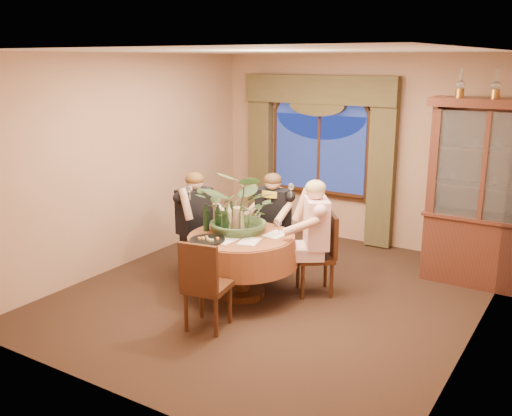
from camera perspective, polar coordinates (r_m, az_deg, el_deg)
The scene contains 36 objects.
floor at distance 6.88m, azimuth 1.67°, elevation -8.61°, with size 5.00×5.00×0.00m, color black.
wall_back at distance 8.68m, azimuth 10.13°, elevation 5.70°, with size 4.50×4.50×0.00m, color #9E7155.
wall_right at distance 5.70m, azimuth 21.72°, elevation 0.24°, with size 5.00×5.00×0.00m, color #9E7155.
ceiling at distance 6.32m, azimuth 1.86°, elevation 15.41°, with size 5.00×5.00×0.00m, color white.
window at distance 8.87m, azimuth 6.32°, elevation 5.38°, with size 1.62×0.10×1.32m, color navy, non-canonical shape.
arched_transom at distance 8.77m, azimuth 6.47°, elevation 10.41°, with size 1.60×0.06×0.44m, color navy, non-canonical shape.
drapery_left at distance 9.33m, azimuth 0.44°, elevation 5.18°, with size 0.38×0.14×2.32m, color #413921.
drapery_right at distance 8.45m, azimuth 12.46°, elevation 3.84°, with size 0.38×0.14×2.32m, color #413921.
swag_valance at distance 8.69m, azimuth 6.27°, elevation 11.70°, with size 2.45×0.16×0.42m, color #413921, non-canonical shape.
dining_table at distance 6.71m, azimuth -1.46°, elevation -5.77°, with size 1.32×1.32×0.75m, color maroon.
china_cabinet at distance 7.39m, azimuth 21.89°, elevation 1.27°, with size 1.41×0.56×2.28m, color #3C1B13.
oil_lamp_left at distance 7.30m, azimuth 19.78°, elevation 11.72°, with size 0.11×0.11×0.34m, color #A5722D, non-canonical shape.
oil_lamp_center at distance 7.23m, azimuth 22.89°, elevation 11.42°, with size 0.11×0.11×0.34m, color #A5722D, non-canonical shape.
chair_right at distance 6.78m, azimuth 5.91°, elevation -4.67°, with size 0.42×0.42×0.96m, color black.
chair_back_right at distance 7.44m, azimuth 1.01°, elevation -2.83°, with size 0.42×0.42×0.96m, color black.
chair_back at distance 7.36m, azimuth -5.31°, elevation -3.10°, with size 0.42×0.42×0.96m, color black.
chair_front_left at distance 5.92m, azimuth -4.85°, elevation -7.58°, with size 0.42×0.42×0.96m, color black.
person_pink at distance 6.68m, azimuth 6.02°, elevation -3.02°, with size 0.50×0.46×1.39m, color beige, non-canonical shape.
person_back at distance 7.25m, azimuth -6.14°, elevation -1.69°, with size 0.49×0.45×1.37m, color black, non-canonical shape.
person_scarf at distance 7.36m, azimuth 1.73°, elevation -1.52°, with size 0.48×0.44×1.33m, color black, non-canonical shape.
stoneware_vase at distance 6.69m, azimuth -1.82°, elevation -1.15°, with size 0.16×0.16×0.29m, color #997861, non-canonical shape.
centerpiece_plant at distance 6.58m, azimuth -1.39°, elevation 3.03°, with size 1.02×1.13×0.88m, color #3C5630.
olive_bowl at distance 6.51m, azimuth -1.60°, elevation -2.71°, with size 0.15×0.15×0.05m, color #4C622D.
cheese_platter at distance 6.39m, azimuth -4.90°, elevation -3.22°, with size 0.40×0.40×0.02m, color black.
wine_bottle_0 at distance 6.55m, azimuth -3.05°, elevation -1.33°, with size 0.07×0.07×0.33m, color black.
wine_bottle_1 at distance 6.83m, azimuth -4.03°, elevation -0.68°, with size 0.07×0.07×0.33m, color tan.
wine_bottle_2 at distance 6.68m, azimuth -2.71°, elevation -1.01°, with size 0.07×0.07×0.33m, color tan.
wine_bottle_3 at distance 6.74m, azimuth -5.01°, elevation -0.91°, with size 0.07×0.07×0.33m, color black.
wine_bottle_4 at distance 6.83m, azimuth -2.47°, elevation -0.64°, with size 0.07×0.07×0.33m, color black.
wine_bottle_5 at distance 6.69m, azimuth -3.81°, elevation -0.99°, with size 0.07×0.07×0.33m, color black.
tasting_paper_0 at distance 6.35m, azimuth -0.65°, elevation -3.33°, with size 0.21×0.30×0.00m, color white.
tasting_paper_1 at distance 6.60m, azimuth 2.01°, elevation -2.65°, with size 0.21×0.30×0.00m, color white.
tasting_paper_2 at distance 6.40m, azimuth -3.02°, elevation -3.22°, with size 0.21×0.30×0.00m, color white.
wine_glass_person_pink at distance 6.59m, azimuth 2.32°, elevation -1.90°, with size 0.07×0.07×0.18m, color silver, non-canonical shape.
wine_glass_person_back at distance 6.88m, azimuth -3.93°, elevation -1.21°, with size 0.07×0.07×0.18m, color silver, non-canonical shape.
wine_glass_person_scarf at distance 6.93m, azimuth 0.21°, elevation -1.04°, with size 0.07×0.07×0.18m, color silver, non-canonical shape.
Camera 1 is at (3.17, -5.47, 2.72)m, focal length 40.00 mm.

